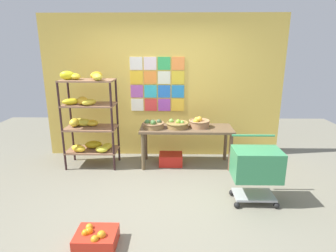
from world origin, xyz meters
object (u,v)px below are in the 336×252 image
Objects in this scene: fruit_basket_left at (177,124)px; fruit_basket_right at (153,124)px; fruit_basket_centre at (199,123)px; produce_crate_under_table at (171,159)px; display_table at (186,132)px; shopping_cart at (256,166)px; banana_shelf_unit at (88,115)px; orange_crate_foreground at (96,238)px.

fruit_basket_right is (-0.41, -0.03, 0.01)m from fruit_basket_left.
fruit_basket_centre is (0.38, 0.05, 0.02)m from fruit_basket_left.
fruit_basket_right is at bearing -172.65° from produce_crate_under_table.
shopping_cart is (0.87, -1.24, -0.08)m from display_table.
display_table is 0.22m from fruit_basket_left.
display_table is at bearing 0.32° from produce_crate_under_table.
orange_crate_foreground is at bearing -72.58° from banana_shelf_unit.
banana_shelf_unit is 1.73m from display_table.
produce_crate_under_table is 1.73m from shopping_cart.
fruit_basket_right reaches higher than orange_crate_foreground.
banana_shelf_unit is 1.93m from fruit_basket_centre.
produce_crate_under_table is (-0.27, -0.00, -0.50)m from display_table.
produce_crate_under_table is (-0.49, -0.04, -0.67)m from fruit_basket_centre.
produce_crate_under_table is 0.96× the size of orange_crate_foreground.
shopping_cart reaches higher than display_table.
fruit_basket_left reaches higher than orange_crate_foreground.
display_table is at bearing 133.92° from shopping_cart.
fruit_basket_left is at bearing -172.93° from fruit_basket_centre.
display_table is at bearing 4.13° from fruit_basket_left.
produce_crate_under_table is at bearing -179.68° from display_table.
banana_shelf_unit is 1.89× the size of shopping_cart.
shopping_cart is (1.44, -1.20, -0.24)m from fruit_basket_right.
display_table is (1.70, 0.06, -0.32)m from banana_shelf_unit.
fruit_basket_left is 0.38m from fruit_basket_centre.
fruit_basket_left is at bearing -4.86° from produce_crate_under_table.
fruit_basket_left is at bearing 4.00° from fruit_basket_right.
fruit_basket_left is 0.91× the size of orange_crate_foreground.
banana_shelf_unit is at bearing -177.75° from produce_crate_under_table.
shopping_cart is at bearing -39.91° from fruit_basket_right.
display_table is 2.45m from orange_crate_foreground.
fruit_basket_centre is at bearing 9.11° from display_table.
orange_crate_foreground is 0.48× the size of shopping_cart.
produce_crate_under_table is (1.43, 0.06, -0.82)m from banana_shelf_unit.
fruit_basket_right is 0.91× the size of produce_crate_under_table.
fruit_basket_right is 0.73m from produce_crate_under_table.
banana_shelf_unit is 1.55m from fruit_basket_left.
fruit_basket_right is 0.87× the size of orange_crate_foreground.
display_table is 3.74× the size of orange_crate_foreground.
banana_shelf_unit reaches higher than display_table.
banana_shelf_unit is at bearing 164.23° from shopping_cart.
fruit_basket_centre is 2.62m from orange_crate_foreground.
orange_crate_foreground is at bearing -145.33° from shopping_cart.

